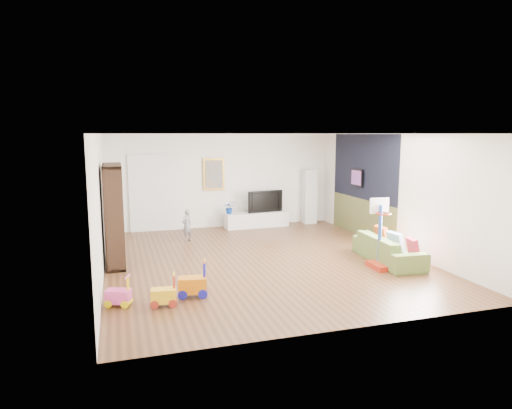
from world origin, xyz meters
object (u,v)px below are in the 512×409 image
object	(u,v)px
media_console	(257,220)
sofa	(388,249)
bookshelf	(114,215)
basketball_hoop	(384,234)

from	to	relation	value
media_console	sofa	world-z (taller)	sofa
bookshelf	basketball_hoop	world-z (taller)	bookshelf
sofa	basketball_hoop	xyz separation A→B (m)	(-0.36, -0.37, 0.43)
bookshelf	sofa	world-z (taller)	bookshelf
bookshelf	sofa	size ratio (longest dim) A/B	1.08
media_console	sofa	size ratio (longest dim) A/B	0.97
media_console	sofa	bearing A→B (deg)	-72.43
media_console	basketball_hoop	world-z (taller)	basketball_hoop
media_console	bookshelf	bearing A→B (deg)	-147.56
bookshelf	basketball_hoop	size ratio (longest dim) A/B	1.46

